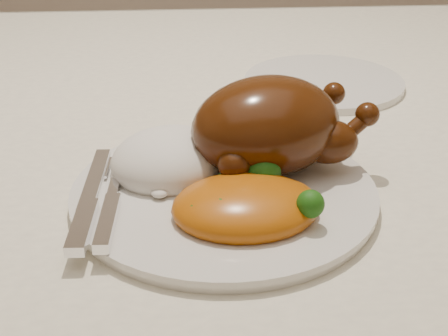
{
  "coord_description": "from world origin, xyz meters",
  "views": [
    {
      "loc": [
        0.02,
        -0.69,
        1.06
      ],
      "look_at": [
        0.05,
        -0.2,
        0.8
      ],
      "focal_mm": 50.0,
      "sensor_mm": 36.0,
      "label": 1
    }
  ],
  "objects": [
    {
      "name": "dining_table",
      "position": [
        0.0,
        0.0,
        0.67
      ],
      "size": [
        1.6,
        0.9,
        0.76
      ],
      "color": "brown",
      "rests_on": "floor"
    },
    {
      "name": "mac_and_cheese",
      "position": [
        0.07,
        -0.25,
        0.79
      ],
      "size": [
        0.13,
        0.1,
        0.05
      ],
      "rotation": [
        0.0,
        0.0,
        0.06
      ],
      "color": "#B3570B",
      "rests_on": "dinner_plate"
    },
    {
      "name": "tablecloth",
      "position": [
        0.0,
        0.0,
        0.74
      ],
      "size": [
        1.73,
        1.03,
        0.18
      ],
      "color": "beige",
      "rests_on": "dining_table"
    },
    {
      "name": "roast_chicken",
      "position": [
        0.1,
        -0.17,
        0.82
      ],
      "size": [
        0.19,
        0.15,
        0.09
      ],
      "rotation": [
        0.0,
        0.0,
        0.33
      ],
      "color": "#4C1E08",
      "rests_on": "dinner_plate"
    },
    {
      "name": "rice_mound",
      "position": [
        0.01,
        -0.17,
        0.79
      ],
      "size": [
        0.14,
        0.13,
        0.06
      ],
      "rotation": [
        0.0,
        0.0,
        0.33
      ],
      "color": "white",
      "rests_on": "dinner_plate"
    },
    {
      "name": "cutlery",
      "position": [
        -0.05,
        -0.24,
        0.79
      ],
      "size": [
        0.04,
        0.18,
        0.01
      ],
      "rotation": [
        0.0,
        0.0,
        -0.04
      ],
      "color": "silver",
      "rests_on": "dinner_plate"
    },
    {
      "name": "side_plate",
      "position": [
        0.2,
        0.08,
        0.77
      ],
      "size": [
        0.22,
        0.22,
        0.01
      ],
      "primitive_type": "cylinder",
      "rotation": [
        0.0,
        0.0,
        -0.06
      ],
      "color": "silver",
      "rests_on": "tablecloth"
    },
    {
      "name": "dinner_plate",
      "position": [
        0.05,
        -0.2,
        0.77
      ],
      "size": [
        0.31,
        0.31,
        0.01
      ],
      "primitive_type": "cylinder",
      "rotation": [
        0.0,
        0.0,
        0.16
      ],
      "color": "silver",
      "rests_on": "tablecloth"
    }
  ]
}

